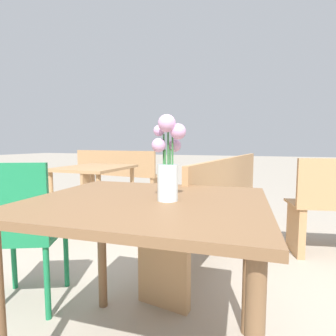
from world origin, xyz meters
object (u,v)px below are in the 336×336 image
Objects in this scene: table_front at (147,224)px; cafe_chair at (20,227)px; table_back at (95,176)px; bench_middle at (117,173)px; bench_near at (221,199)px; flower_vase at (168,164)px.

cafe_chair is (-0.84, 0.13, -0.14)m from table_front.
bench_middle is at bearing 109.74° from table_back.
table_front is 0.49× the size of bench_near.
bench_middle is at bearing 123.46° from flower_vase.
table_back is at bearing 109.62° from cafe_chair.
bench_near reaches higher than table_front.
table_front is 1.13× the size of cafe_chair.
table_back is at bearing 130.45° from table_front.
cafe_chair is at bearing -128.38° from bench_near.
flower_vase reaches higher than bench_middle.
table_front is 1.36m from bench_near.
cafe_chair reaches higher than bench_middle.
flower_vase is 1.41m from bench_near.
bench_near is at bearing -38.86° from bench_middle.
bench_near is 2.52m from bench_middle.
bench_middle is (-1.00, 2.80, -0.04)m from cafe_chair.
table_back is at bearing 132.33° from flower_vase.
table_front is 1.14× the size of table_back.
bench_middle is (-1.84, 2.93, -0.18)m from table_front.
table_back is at bearing 170.23° from bench_near.
bench_middle is at bearing 141.14° from bench_near.
flower_vase is (0.09, -0.00, 0.25)m from table_front.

